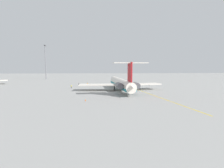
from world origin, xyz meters
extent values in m
plane|color=gray|center=(0.00, 0.00, 0.00)|extent=(370.77, 370.77, 0.00)
cylinder|color=silver|center=(-3.19, 8.99, 3.32)|extent=(37.59, 7.29, 3.99)
cone|color=silver|center=(15.43, 10.65, 3.32)|extent=(4.48, 4.18, 3.83)
cone|color=silver|center=(-21.82, 7.34, 3.68)|extent=(6.09, 3.89, 3.39)
cube|color=teal|center=(-3.19, 8.99, 2.43)|extent=(36.77, 7.29, 0.88)
cube|color=silver|center=(-3.28, 19.33, 2.63)|extent=(6.50, 16.71, 0.40)
cube|color=silver|center=(-1.45, -1.20, 2.63)|extent=(9.31, 17.50, 0.40)
cylinder|color=#515156|center=(-16.31, 11.05, 3.62)|extent=(5.17, 2.75, 2.31)
cube|color=silver|center=(-16.24, 10.36, 3.62)|extent=(3.09, 1.53, 0.48)
cylinder|color=#515156|center=(-15.74, 4.65, 3.62)|extent=(5.17, 2.75, 2.31)
cube|color=silver|center=(-15.80, 5.35, 3.62)|extent=(3.09, 1.53, 0.48)
cube|color=#B2191E|center=(-19.33, 7.56, 8.85)|extent=(5.41, 0.88, 7.06)
cube|color=silver|center=(-20.03, 10.71, 12.10)|extent=(4.24, 6.12, 0.28)
cube|color=silver|center=(-19.46, 4.33, 12.10)|extent=(4.24, 6.12, 0.28)
cylinder|color=black|center=(8.18, 10.00, 1.51)|extent=(0.44, 0.44, 3.02)
cylinder|color=black|center=(-4.72, 12.06, 1.51)|extent=(0.44, 0.44, 3.02)
cylinder|color=black|center=(-4.15, 5.70, 1.51)|extent=(0.44, 0.44, 3.02)
cylinder|color=black|center=(17.42, 25.70, 0.41)|extent=(0.10, 0.10, 0.82)
cylinder|color=black|center=(17.51, 25.59, 0.41)|extent=(0.10, 0.10, 0.82)
cylinder|color=orange|center=(17.47, 25.64, 1.15)|extent=(0.28, 0.28, 0.65)
sphere|color=brown|center=(17.47, 25.64, 1.61)|extent=(0.26, 0.26, 0.26)
cylinder|color=orange|center=(17.35, 25.78, 1.18)|extent=(0.08, 0.08, 0.55)
cylinder|color=orange|center=(17.58, 25.50, 1.18)|extent=(0.08, 0.08, 0.55)
cylinder|color=black|center=(14.92, -9.09, 0.42)|extent=(0.11, 0.11, 0.85)
cylinder|color=black|center=(15.05, -9.01, 0.42)|extent=(0.11, 0.11, 0.85)
cylinder|color=yellow|center=(14.98, -9.05, 1.19)|extent=(0.29, 0.29, 0.67)
sphere|color=tan|center=(14.98, -9.05, 1.65)|extent=(0.27, 0.27, 0.27)
cylinder|color=yellow|center=(14.82, -9.16, 1.22)|extent=(0.08, 0.08, 0.57)
cylinder|color=yellow|center=(15.14, -8.95, 1.22)|extent=(0.08, 0.08, 0.57)
cylinder|color=black|center=(15.43, 30.25, 0.42)|extent=(0.10, 0.10, 0.84)
cylinder|color=black|center=(15.57, 30.26, 0.42)|extent=(0.10, 0.10, 0.84)
cylinder|color=#262628|center=(15.50, 30.25, 1.17)|extent=(0.28, 0.28, 0.66)
sphere|color=tan|center=(15.50, 30.25, 1.63)|extent=(0.26, 0.26, 0.26)
cylinder|color=#262628|center=(15.31, 30.24, 1.20)|extent=(0.08, 0.08, 0.56)
cylinder|color=#262628|center=(15.68, 30.27, 1.20)|extent=(0.08, 0.08, 0.56)
cylinder|color=black|center=(5.50, 32.60, 0.41)|extent=(0.10, 0.10, 0.83)
cylinder|color=black|center=(5.56, 32.73, 0.41)|extent=(0.10, 0.10, 0.83)
cylinder|color=yellow|center=(5.53, 32.67, 1.16)|extent=(0.28, 0.28, 0.66)
sphere|color=#DBB28E|center=(5.53, 32.67, 1.62)|extent=(0.26, 0.26, 0.26)
cylinder|color=yellow|center=(5.46, 32.50, 1.19)|extent=(0.08, 0.08, 0.56)
cylinder|color=yellow|center=(5.61, 32.84, 1.19)|extent=(0.08, 0.08, 0.56)
cone|color=#EA590F|center=(-26.97, 22.81, 0.28)|extent=(0.40, 0.40, 0.55)
cube|color=gold|center=(-3.19, 0.68, 0.00)|extent=(85.17, 14.79, 0.01)
cylinder|color=slate|center=(67.05, 63.49, 13.61)|extent=(0.70, 0.70, 27.23)
cube|color=#424244|center=(67.05, 63.49, 27.73)|extent=(4.00, 0.60, 0.60)
cube|color=#2D2D30|center=(65.55, 63.49, 27.38)|extent=(0.70, 0.50, 0.44)
cube|color=#2D2D30|center=(68.55, 63.49, 27.38)|extent=(0.70, 0.50, 0.44)
camera|label=1|loc=(-82.10, 17.81, 11.00)|focal=28.31mm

